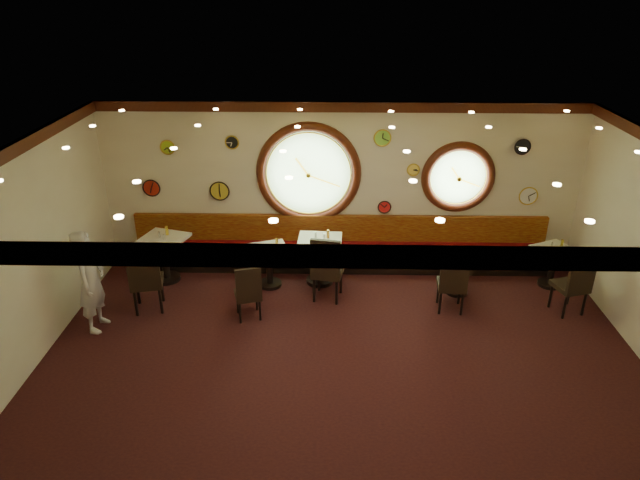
{
  "coord_description": "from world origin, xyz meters",
  "views": [
    {
      "loc": [
        -0.16,
        -7.21,
        5.26
      ],
      "look_at": [
        -0.34,
        0.8,
        1.5
      ],
      "focal_mm": 32.0,
      "sensor_mm": 36.0,
      "label": 1
    }
  ],
  "objects": [
    {
      "name": "floor",
      "position": [
        0.0,
        0.0,
        0.0
      ],
      "size": [
        9.0,
        6.0,
        0.0
      ],
      "primitive_type": "cube",
      "color": "black",
      "rests_on": "ground"
    },
    {
      "name": "ceiling",
      "position": [
        0.0,
        0.0,
        3.2
      ],
      "size": [
        9.0,
        6.0,
        0.02
      ],
      "primitive_type": "cube",
      "color": "gold",
      "rests_on": "wall_back"
    },
    {
      "name": "wall_back",
      "position": [
        0.0,
        3.0,
        1.6
      ],
      "size": [
        9.0,
        0.02,
        3.2
      ],
      "primitive_type": "cube",
      "color": "beige",
      "rests_on": "floor"
    },
    {
      "name": "wall_front",
      "position": [
        0.0,
        -3.0,
        1.6
      ],
      "size": [
        9.0,
        0.02,
        3.2
      ],
      "primitive_type": "cube",
      "color": "beige",
      "rests_on": "floor"
    },
    {
      "name": "wall_left",
      "position": [
        -4.5,
        0.0,
        1.6
      ],
      "size": [
        0.02,
        6.0,
        3.2
      ],
      "primitive_type": "cube",
      "color": "beige",
      "rests_on": "floor"
    },
    {
      "name": "molding_back",
      "position": [
        0.0,
        2.95,
        3.11
      ],
      "size": [
        9.0,
        0.1,
        0.18
      ],
      "primitive_type": "cube",
      "color": "#3C150B",
      "rests_on": "wall_back"
    },
    {
      "name": "molding_front",
      "position": [
        0.0,
        -2.95,
        3.11
      ],
      "size": [
        9.0,
        0.1,
        0.18
      ],
      "primitive_type": "cube",
      "color": "#3C150B",
      "rests_on": "wall_back"
    },
    {
      "name": "molding_left",
      "position": [
        -4.45,
        0.0,
        3.11
      ],
      "size": [
        0.1,
        6.0,
        0.18
      ],
      "primitive_type": "cube",
      "color": "#3C150B",
      "rests_on": "wall_back"
    },
    {
      "name": "banquette_base",
      "position": [
        0.0,
        2.72,
        0.1
      ],
      "size": [
        8.0,
        0.55,
        0.2
      ],
      "primitive_type": "cube",
      "color": "black",
      "rests_on": "floor"
    },
    {
      "name": "banquette_seat",
      "position": [
        0.0,
        2.72,
        0.35
      ],
      "size": [
        8.0,
        0.55,
        0.3
      ],
      "primitive_type": "cube",
      "color": "#56070B",
      "rests_on": "banquette_base"
    },
    {
      "name": "banquette_back",
      "position": [
        0.0,
        2.94,
        0.75
      ],
      "size": [
        8.0,
        0.1,
        0.55
      ],
      "primitive_type": "cube",
      "color": "#631007",
      "rests_on": "wall_back"
    },
    {
      "name": "porthole_left_glass",
      "position": [
        -0.6,
        3.0,
        1.85
      ],
      "size": [
        1.66,
        0.02,
        1.66
      ],
      "primitive_type": "cylinder",
      "rotation": [
        1.57,
        0.0,
        0.0
      ],
      "color": "#8EC174",
      "rests_on": "wall_back"
    },
    {
      "name": "porthole_left_frame",
      "position": [
        -0.6,
        2.98,
        1.85
      ],
      "size": [
        1.98,
        0.18,
        1.98
      ],
      "primitive_type": "torus",
      "rotation": [
        1.57,
        0.0,
        0.0
      ],
      "color": "#3C150B",
      "rests_on": "wall_back"
    },
    {
      "name": "porthole_left_ring",
      "position": [
        -0.6,
        2.95,
        1.85
      ],
      "size": [
        1.61,
        0.03,
        1.61
      ],
      "primitive_type": "torus",
      "rotation": [
        1.57,
        0.0,
        0.0
      ],
      "color": "gold",
      "rests_on": "wall_back"
    },
    {
      "name": "porthole_right_glass",
      "position": [
        2.2,
        3.0,
        1.8
      ],
      "size": [
        1.1,
        0.02,
        1.1
      ],
      "primitive_type": "cylinder",
      "rotation": [
        1.57,
        0.0,
        0.0
      ],
      "color": "#8EC174",
      "rests_on": "wall_back"
    },
    {
      "name": "porthole_right_frame",
      "position": [
        2.2,
        2.98,
        1.8
      ],
      "size": [
        1.38,
        0.18,
        1.38
      ],
      "primitive_type": "torus",
      "rotation": [
        1.57,
        0.0,
        0.0
      ],
      "color": "#3C150B",
      "rests_on": "wall_back"
    },
    {
      "name": "porthole_right_ring",
      "position": [
        2.2,
        2.95,
        1.8
      ],
      "size": [
        1.09,
        0.03,
        1.09
      ],
      "primitive_type": "torus",
      "rotation": [
        1.57,
        0.0,
        0.0
      ],
      "color": "gold",
      "rests_on": "wall_back"
    },
    {
      "name": "wall_clock_0",
      "position": [
        0.75,
        2.96,
        2.55
      ],
      "size": [
        0.3,
        0.03,
        0.3
      ],
      "primitive_type": "cylinder",
      "rotation": [
        1.57,
        0.0,
        0.0
      ],
      "color": "#8CDB44",
      "rests_on": "wall_back"
    },
    {
      "name": "wall_clock_1",
      "position": [
        -3.6,
        2.96,
        1.55
      ],
      "size": [
        0.32,
        0.03,
        0.32
      ],
      "primitive_type": "cylinder",
      "rotation": [
        1.57,
        0.0,
        0.0
      ],
      "color": "red",
      "rests_on": "wall_back"
    },
    {
      "name": "wall_clock_2",
      "position": [
        3.55,
        2.96,
        1.45
      ],
      "size": [
        0.34,
        0.03,
        0.34
      ],
      "primitive_type": "cylinder",
      "rotation": [
        1.57,
        0.0,
        0.0
      ],
      "color": "white",
      "rests_on": "wall_back"
    },
    {
      "name": "wall_clock_3",
      "position": [
        3.3,
        2.96,
        2.4
      ],
      "size": [
        0.28,
        0.03,
        0.28
      ],
      "primitive_type": "cylinder",
      "rotation": [
        1.57,
        0.0,
        0.0
      ],
      "color": "black",
      "rests_on": "wall_back"
    },
    {
      "name": "wall_clock_4",
      "position": [
        -2.0,
        2.96,
        2.45
      ],
      "size": [
        0.24,
        0.03,
        0.24
      ],
      "primitive_type": "cylinder",
      "rotation": [
        1.57,
        0.0,
        0.0
      ],
      "color": "black",
      "rests_on": "wall_back"
    },
    {
      "name": "wall_clock_5",
      "position": [
        -2.3,
        2.96,
        1.5
      ],
      "size": [
        0.36,
        0.03,
        0.36
      ],
      "primitive_type": "cylinder",
      "rotation": [
        1.57,
        0.0,
        0.0
      ],
      "color": "gold",
      "rests_on": "wall_back"
    },
    {
      "name": "wall_clock_6",
      "position": [
        -3.2,
        2.96,
        2.35
      ],
      "size": [
        0.26,
        0.03,
        0.26
      ],
      "primitive_type": "cylinder",
      "rotation": [
        1.57,
        0.0,
        0.0
      ],
      "color": "#B0D52A",
      "rests_on": "wall_back"
    },
    {
      "name": "wall_clock_7",
      "position": [
        0.85,
        2.96,
        1.2
      ],
      "size": [
        0.24,
        0.03,
        0.24
      ],
      "primitive_type": "cylinder",
      "rotation": [
        1.57,
        0.0,
        0.0
      ],
      "color": "red",
      "rests_on": "wall_back"
    },
    {
      "name": "wall_clock_8",
      "position": [
        1.35,
        2.96,
        1.95
      ],
      "size": [
        0.22,
        0.03,
        0.22
      ],
      "primitive_type": "cylinder",
      "rotation": [
        1.57,
        0.0,
        0.0
      ],
      "color": "#F6D252",
      "rests_on": "wall_back"
    },
    {
      "name": "table_a",
      "position": [
        -3.26,
        2.17,
        0.55
      ],
      "size": [
        0.98,
        0.98,
        0.86
      ],
      "color": "black",
      "rests_on": "floor"
    },
    {
      "name": "table_b",
      "position": [
        -1.29,
        2.0,
        0.48
      ],
      "size": [
        0.87,
        0.87,
        0.75
      ],
      "color": "black",
      "rests_on": "floor"
    },
    {
      "name": "table_c",
      "position": [
        -0.37,
        2.14,
        0.55
      ],
      "size": [
        0.83,
        0.83,
        0.87
      ],
      "color": "black",
      "rests_on": "floor"
    },
    {
      "name": "table_d",
      "position": [
        2.12,
        1.8,
        0.43
      ],
      "size": [
        0.67,
        0.67,
        0.69
      ],
      "color": "black",
      "rests_on": "floor"
    },
    {
      "name": "table_e",
      "position": [
        3.9,
        2.12,
        0.47
      ],
      "size": [
        0.89,
        0.89,
        0.74
      ],
      "color": "black",
      "rests_on": "floor"
    },
    {
      "name": "chair_a",
      "position": [
        -3.26,
        1.05,
        0.71
      ],
      "size": [
        0.62,
        0.62,
        0.77
      ],
      "rotation": [
        0.0,
        0.0,
        0.22
      ],
      "color": "black",
      "rests_on": "floor"
    },
    {
      "name": "chair_b",
      "position": [
        -1.51,
        0.84,
        0.57
      ],
      "size": [
        0.52,
        0.52,
        0.62
      ],
      "rotation": [
        0.0,
        0.0,
        0.28
      ],
      "color": "black",
      "rests_on": "floor"
    },
    {
      "name": "chair_c",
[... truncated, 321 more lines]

